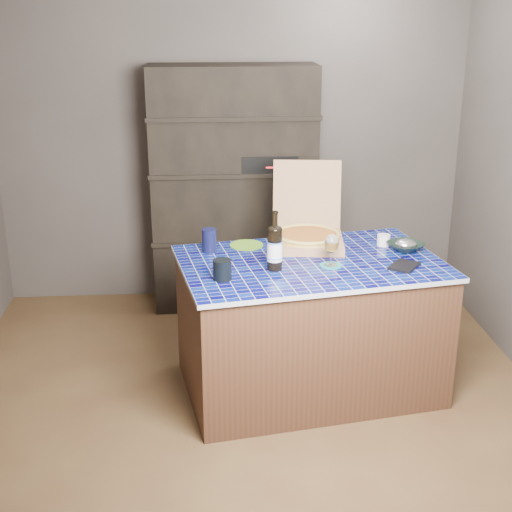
{
  "coord_description": "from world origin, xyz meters",
  "views": [
    {
      "loc": [
        -0.22,
        -3.59,
        2.2
      ],
      "look_at": [
        0.05,
        0.0,
        0.92
      ],
      "focal_mm": 50.0,
      "sensor_mm": 36.0,
      "label": 1
    }
  ],
  "objects": [
    {
      "name": "green_trivet",
      "position": [
        0.03,
        0.5,
        0.81
      ],
      "size": [
        0.2,
        0.2,
        0.01
      ],
      "primitive_type": "cylinder",
      "color": "#5C9920",
      "rests_on": "kitchen_island"
    },
    {
      "name": "mead_bottle",
      "position": [
        0.16,
        0.08,
        0.94
      ],
      "size": [
        0.09,
        0.09,
        0.33
      ],
      "color": "black",
      "rests_on": "kitchen_island"
    },
    {
      "name": "white_jar",
      "position": [
        0.86,
        0.45,
        0.84
      ],
      "size": [
        0.08,
        0.08,
        0.07
      ],
      "primitive_type": "cylinder",
      "color": "white",
      "rests_on": "kitchen_island"
    },
    {
      "name": "room",
      "position": [
        0.0,
        0.0,
        1.25
      ],
      "size": [
        3.5,
        3.5,
        3.5
      ],
      "color": "brown",
      "rests_on": "ground"
    },
    {
      "name": "bowl",
      "position": [
        0.97,
        0.34,
        0.84
      ],
      "size": [
        0.27,
        0.27,
        0.05
      ],
      "primitive_type": "imported",
      "rotation": [
        0.0,
        0.0,
        0.44
      ],
      "color": "black",
      "rests_on": "kitchen_island"
    },
    {
      "name": "teal_trivet",
      "position": [
        0.48,
        0.11,
        0.81
      ],
      "size": [
        0.12,
        0.12,
        0.01
      ],
      "primitive_type": "cylinder",
      "color": "#177879",
      "rests_on": "kitchen_island"
    },
    {
      "name": "navy_cup",
      "position": [
        -0.2,
        0.42,
        0.88
      ],
      "size": [
        0.09,
        0.09,
        0.14
      ],
      "primitive_type": "cylinder",
      "color": "black",
      "rests_on": "kitchen_island"
    },
    {
      "name": "kitchen_island",
      "position": [
        0.38,
        0.2,
        0.41
      ],
      "size": [
        1.62,
        1.18,
        0.81
      ],
      "rotation": [
        0.0,
        0.0,
        0.17
      ],
      "color": "#42281A",
      "rests_on": "floor"
    },
    {
      "name": "foil_contents",
      "position": [
        0.97,
        0.34,
        0.85
      ],
      "size": [
        0.13,
        0.11,
        0.06
      ],
      "primitive_type": "ellipsoid",
      "color": "silver",
      "rests_on": "bowl"
    },
    {
      "name": "tumbler",
      "position": [
        -0.13,
        -0.05,
        0.87
      ],
      "size": [
        0.1,
        0.1,
        0.11
      ],
      "primitive_type": "cylinder",
      "color": "black",
      "rests_on": "kitchen_island"
    },
    {
      "name": "dvd_case",
      "position": [
        0.89,
        0.06,
        0.82
      ],
      "size": [
        0.22,
        0.23,
        0.01
      ],
      "primitive_type": "cube",
      "rotation": [
        0.0,
        0.0,
        -0.63
      ],
      "color": "black",
      "rests_on": "kitchen_island"
    },
    {
      "name": "pizza_box",
      "position": [
        0.4,
        0.51,
        0.88
      ],
      "size": [
        0.48,
        0.56,
        0.47
      ],
      "rotation": [
        0.0,
        0.0,
        -0.11
      ],
      "color": "#9E7551",
      "rests_on": "kitchen_island"
    },
    {
      "name": "wine_glass",
      "position": [
        0.48,
        0.11,
        0.94
      ],
      "size": [
        0.08,
        0.08,
        0.18
      ],
      "color": "white",
      "rests_on": "teal_trivet"
    },
    {
      "name": "shelving_unit",
      "position": [
        0.0,
        1.53,
        0.9
      ],
      "size": [
        1.2,
        0.41,
        1.8
      ],
      "color": "black",
      "rests_on": "floor"
    }
  ]
}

